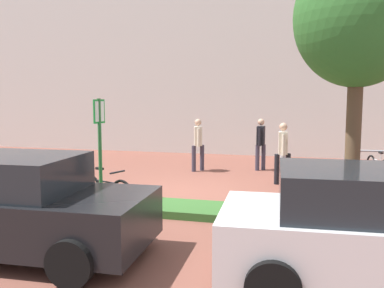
% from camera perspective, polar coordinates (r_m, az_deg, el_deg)
% --- Properties ---
extents(ground_plane, '(60.00, 60.00, 0.00)m').
position_cam_1_polar(ground_plane, '(10.51, -1.32, -6.88)').
color(ground_plane, brown).
extents(building_facade, '(28.00, 1.20, 10.00)m').
position_cam_1_polar(building_facade, '(18.22, 5.82, 14.57)').
color(building_facade, silver).
rests_on(building_facade, ground).
extents(planter_strip, '(7.00, 1.10, 0.16)m').
position_cam_1_polar(planter_strip, '(8.73, 1.51, -9.12)').
color(planter_strip, '#336028').
rests_on(planter_strip, ground).
extents(tree_sidewalk, '(2.33, 2.33, 5.16)m').
position_cam_1_polar(tree_sidewalk, '(8.41, 21.94, 15.71)').
color(tree_sidewalk, brown).
rests_on(tree_sidewalk, ground).
extents(parking_sign_post, '(0.10, 0.36, 2.40)m').
position_cam_1_polar(parking_sign_post, '(9.26, -12.60, 1.01)').
color(parking_sign_post, '#2D7238').
rests_on(parking_sign_post, ground).
extents(bike_at_sign, '(1.59, 0.68, 0.86)m').
position_cam_1_polar(bike_at_sign, '(9.49, -11.80, -6.30)').
color(bike_at_sign, black).
rests_on(bike_at_sign, ground).
extents(bollard_steel, '(0.16, 0.16, 0.90)m').
position_cam_1_polar(bollard_steel, '(12.59, 12.38, -2.70)').
color(bollard_steel, '#ADADB2').
rests_on(bollard_steel, ground).
extents(person_shirt_blue, '(0.36, 0.59, 1.72)m').
position_cam_1_polar(person_shirt_blue, '(13.56, 0.83, 0.37)').
color(person_shirt_blue, '#383342').
rests_on(person_shirt_blue, ground).
extents(person_shirt_white, '(0.44, 0.61, 1.72)m').
position_cam_1_polar(person_shirt_white, '(11.81, 12.41, -0.69)').
color(person_shirt_white, black).
rests_on(person_shirt_white, ground).
extents(person_suited_dark, '(0.32, 0.61, 1.72)m').
position_cam_1_polar(person_suited_dark, '(13.90, 9.45, 0.43)').
color(person_suited_dark, '#383342').
rests_on(person_suited_dark, ground).
extents(car_black_suv, '(4.37, 2.16, 1.54)m').
position_cam_1_polar(car_black_suv, '(7.09, -23.79, -7.72)').
color(car_black_suv, black).
rests_on(car_black_suv, ground).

